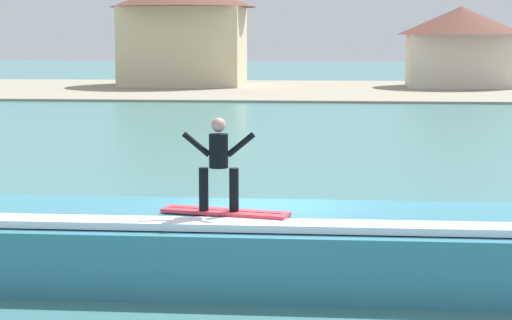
% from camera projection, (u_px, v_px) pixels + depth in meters
% --- Properties ---
extents(ground_plane, '(260.00, 260.00, 0.00)m').
position_uv_depth(ground_plane, '(265.00, 264.00, 16.89)').
color(ground_plane, '#3F7776').
extents(wave_crest, '(10.93, 3.48, 1.21)m').
position_uv_depth(wave_crest, '(237.00, 245.00, 15.96)').
color(wave_crest, teal).
rests_on(wave_crest, ground_plane).
extents(surfboard, '(2.23, 0.94, 0.06)m').
position_uv_depth(surfboard, '(226.00, 212.00, 15.39)').
color(surfboard, '#D8333F').
rests_on(surfboard, wave_crest).
extents(surfer, '(1.23, 0.32, 1.57)m').
position_uv_depth(surfer, '(219.00, 159.00, 15.21)').
color(surfer, black).
rests_on(surfer, surfboard).
extents(shoreline_bank, '(120.00, 25.02, 0.16)m').
position_uv_depth(shoreline_bank, '(321.00, 90.00, 68.79)').
color(shoreline_bank, gray).
rests_on(shoreline_bank, ground_plane).
extents(car_near_shore, '(3.80, 2.06, 1.86)m').
position_uv_depth(car_near_shore, '(160.00, 77.00, 71.70)').
color(car_near_shore, red).
rests_on(car_near_shore, ground_plane).
extents(house_with_chimney, '(11.68, 11.68, 8.81)m').
position_uv_depth(house_with_chimney, '(184.00, 27.00, 72.95)').
color(house_with_chimney, beige).
rests_on(house_with_chimney, ground_plane).
extents(house_gabled_white, '(9.91, 9.91, 6.37)m').
position_uv_depth(house_gabled_white, '(460.00, 40.00, 70.96)').
color(house_gabled_white, beige).
rests_on(house_gabled_white, ground_plane).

